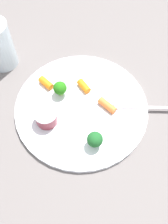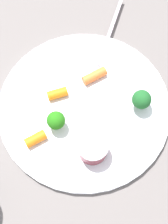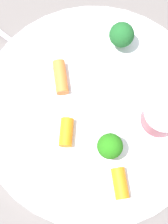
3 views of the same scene
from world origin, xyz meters
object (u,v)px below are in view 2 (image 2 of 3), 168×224
at_px(carrot_stick_1, 36,139).
at_px(fork, 108,37).
at_px(broccoli_floret_0, 142,100).
at_px(carrot_stick_2, 57,94).
at_px(plate, 84,107).
at_px(sauce_cup, 93,148).
at_px(broccoli_floret_1, 57,122).
at_px(carrot_stick_0, 94,76).

distance_m(carrot_stick_1, fork, 0.25).
xyz_separation_m(broccoli_floret_0, fork, (-0.15, 0.05, -0.02)).
bearing_deg(fork, carrot_stick_2, -75.14).
relative_size(plate, sauce_cup, 6.10).
height_order(broccoli_floret_1, carrot_stick_1, broccoli_floret_1).
bearing_deg(plate, broccoli_floret_1, -86.05).
xyz_separation_m(carrot_stick_0, carrot_stick_2, (-0.01, -0.08, 0.00)).
height_order(sauce_cup, carrot_stick_2, sauce_cup).
xyz_separation_m(broccoli_floret_1, carrot_stick_2, (-0.05, 0.04, -0.02)).
height_order(carrot_stick_0, carrot_stick_1, same).
relative_size(plate, carrot_stick_1, 8.34).
xyz_separation_m(plate, sauce_cup, (0.08, -0.04, 0.02)).
bearing_deg(carrot_stick_0, fork, 124.48).
height_order(sauce_cup, broccoli_floret_1, broccoli_floret_1).
bearing_deg(broccoli_floret_0, plate, -127.59).
bearing_deg(sauce_cup, carrot_stick_0, 140.02).
relative_size(broccoli_floret_0, fork, 0.26).
bearing_deg(carrot_stick_1, sauce_cup, 40.54).
distance_m(carrot_stick_0, carrot_stick_2, 0.08).
distance_m(broccoli_floret_0, broccoli_floret_1, 0.15).
bearing_deg(carrot_stick_2, fork, 104.86).
distance_m(broccoli_floret_1, fork, 0.21).
relative_size(sauce_cup, broccoli_floret_1, 1.25).
relative_size(carrot_stick_1, carrot_stick_2, 1.04).
distance_m(carrot_stick_2, fork, 0.16).
relative_size(plate, broccoli_floret_0, 7.23).
distance_m(plate, sauce_cup, 0.09).
bearing_deg(broccoli_floret_1, fork, 115.71).
relative_size(plate, broccoli_floret_1, 7.63).
bearing_deg(broccoli_floret_1, sauce_cup, 15.47).
bearing_deg(carrot_stick_2, broccoli_floret_0, 44.38).
bearing_deg(fork, carrot_stick_1, -69.60).
relative_size(carrot_stick_0, carrot_stick_2, 1.27).
relative_size(plate, carrot_stick_0, 6.79).
height_order(broccoli_floret_0, carrot_stick_0, broccoli_floret_0).
xyz_separation_m(sauce_cup, fork, (-0.16, 0.17, -0.02)).
bearing_deg(sauce_cup, fork, 133.80).
bearing_deg(carrot_stick_1, broccoli_floret_1, 84.80).
relative_size(broccoli_floret_1, fork, 0.24).
distance_m(broccoli_floret_0, carrot_stick_1, 0.20).
bearing_deg(broccoli_floret_1, carrot_stick_2, 144.87).
bearing_deg(carrot_stick_1, plate, 90.07).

